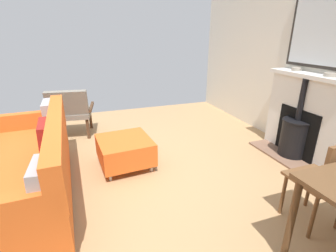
{
  "coord_description": "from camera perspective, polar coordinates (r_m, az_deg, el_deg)",
  "views": [
    {
      "loc": [
        0.02,
        2.52,
        1.61
      ],
      "look_at": [
        -0.87,
        -0.01,
        0.59
      ],
      "focal_mm": 26.18,
      "sensor_mm": 36.0,
      "label": 1
    }
  ],
  "objects": [
    {
      "name": "ground_plane",
      "position": [
        2.99,
        -16.26,
        -12.76
      ],
      "size": [
        5.81,
        5.54,
        0.01
      ],
      "primitive_type": "cube",
      "color": "tan"
    },
    {
      "name": "wall_left",
      "position": [
        3.88,
        30.71,
        13.6
      ],
      "size": [
        0.12,
        5.54,
        2.62
      ],
      "primitive_type": "cube",
      "color": "silver",
      "rests_on": "ground"
    },
    {
      "name": "fireplace",
      "position": [
        3.73,
        28.87,
        0.87
      ],
      "size": [
        0.54,
        1.21,
        1.13
      ],
      "color": "brown",
      "rests_on": "ground"
    },
    {
      "name": "mirror_over_mantel",
      "position": [
        3.66,
        33.47,
        18.28
      ],
      "size": [
        0.04,
        1.12,
        0.92
      ],
      "color": "#2D2823"
    },
    {
      "name": "mantel_bowl_near",
      "position": [
        3.8,
        27.7,
        11.71
      ],
      "size": [
        0.12,
        0.12,
        0.05
      ],
      "color": "#9E9384",
      "rests_on": "fireplace"
    },
    {
      "name": "mantel_bowl_far",
      "position": [
        3.48,
        33.63,
        9.97
      ],
      "size": [
        0.14,
        0.14,
        0.04
      ],
      "color": "#9E9384",
      "rests_on": "fireplace"
    },
    {
      "name": "sofa",
      "position": [
        2.86,
        -29.93,
        -8.27
      ],
      "size": [
        0.99,
        2.08,
        0.83
      ],
      "color": "#B2B2B7",
      "rests_on": "ground"
    },
    {
      "name": "ottoman",
      "position": [
        3.15,
        -9.99,
        -5.44
      ],
      "size": [
        0.68,
        0.71,
        0.37
      ],
      "color": "#B2B2B7",
      "rests_on": "ground"
    },
    {
      "name": "armchair_accent",
      "position": [
        4.22,
        -21.82,
        3.47
      ],
      "size": [
        0.75,
        0.68,
        0.81
      ],
      "color": "#4C3321",
      "rests_on": "ground"
    },
    {
      "name": "dining_chair_near_fireplace",
      "position": [
        2.42,
        33.02,
        -10.12
      ],
      "size": [
        0.4,
        0.4,
        0.84
      ],
      "color": "brown",
      "rests_on": "ground"
    }
  ]
}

